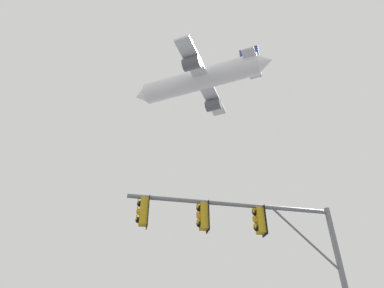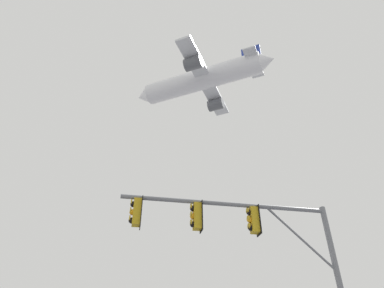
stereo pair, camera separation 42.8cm
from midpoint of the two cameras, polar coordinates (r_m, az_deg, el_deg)
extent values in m
cylinder|color=slate|center=(11.87, 5.99, -10.32)|extent=(7.25, 1.43, 0.15)
cylinder|color=slate|center=(12.50, 18.03, -15.25)|extent=(2.24, 0.47, 2.16)
cube|color=gold|center=(11.18, -9.46, -11.48)|extent=(0.31, 0.36, 0.90)
cylinder|color=gold|center=(11.37, -9.23, -9.10)|extent=(0.05, 0.05, 0.12)
cube|color=black|center=(11.18, -8.73, -11.56)|extent=(0.10, 0.46, 1.04)
sphere|color=black|center=(11.27, -10.08, -10.13)|extent=(0.20, 0.20, 0.20)
cylinder|color=gold|center=(11.30, -10.38, -9.81)|extent=(0.08, 0.21, 0.21)
sphere|color=orange|center=(11.17, -10.22, -11.45)|extent=(0.20, 0.20, 0.20)
cylinder|color=gold|center=(11.19, -10.53, -11.13)|extent=(0.08, 0.21, 0.21)
sphere|color=black|center=(11.07, -10.36, -12.79)|extent=(0.20, 0.20, 0.20)
cylinder|color=gold|center=(11.09, -10.68, -12.47)|extent=(0.08, 0.21, 0.21)
cube|color=gold|center=(11.41, 0.90, -12.39)|extent=(0.31, 0.36, 0.90)
cylinder|color=gold|center=(11.60, 0.88, -10.03)|extent=(0.05, 0.05, 0.12)
cube|color=black|center=(11.44, 1.61, -12.43)|extent=(0.10, 0.46, 1.04)
sphere|color=black|center=(11.48, 0.17, -11.08)|extent=(0.20, 0.20, 0.20)
cylinder|color=gold|center=(11.49, -0.15, -10.78)|extent=(0.08, 0.21, 0.21)
sphere|color=orange|center=(11.38, 0.17, -12.38)|extent=(0.20, 0.20, 0.20)
cylinder|color=gold|center=(11.39, -0.15, -12.08)|extent=(0.08, 0.21, 0.21)
sphere|color=black|center=(11.28, 0.18, -13.71)|extent=(0.20, 0.20, 0.20)
cylinder|color=gold|center=(11.29, -0.16, -13.40)|extent=(0.08, 0.21, 0.21)
cube|color=gold|center=(11.99, 10.61, -12.88)|extent=(0.31, 0.36, 0.90)
cylinder|color=gold|center=(12.17, 10.37, -10.63)|extent=(0.05, 0.05, 0.12)
cube|color=black|center=(12.04, 11.25, -12.90)|extent=(0.10, 0.46, 1.04)
sphere|color=black|center=(12.03, 9.82, -11.65)|extent=(0.20, 0.20, 0.20)
cylinder|color=gold|center=(12.03, 9.50, -11.37)|extent=(0.08, 0.21, 0.21)
sphere|color=orange|center=(11.93, 9.95, -12.90)|extent=(0.20, 0.20, 0.20)
cylinder|color=gold|center=(11.93, 9.63, -12.62)|extent=(0.08, 0.21, 0.21)
sphere|color=black|center=(11.84, 10.09, -14.17)|extent=(0.20, 0.20, 0.20)
cylinder|color=gold|center=(11.83, 9.75, -13.89)|extent=(0.08, 0.21, 0.21)
cylinder|color=white|center=(51.50, 1.17, 11.07)|extent=(18.00, 10.03, 3.23)
cone|color=white|center=(54.82, -8.88, 8.26)|extent=(3.24, 3.69, 3.07)
cone|color=white|center=(50.04, 12.29, 13.73)|extent=(2.93, 3.31, 2.75)
cube|color=silver|center=(51.04, 1.72, 10.82)|extent=(8.71, 16.68, 0.36)
cylinder|color=#595B60|center=(47.19, -0.30, 13.76)|extent=(2.94, 2.62, 1.82)
cylinder|color=#595B60|center=(53.80, 3.49, 6.75)|extent=(2.94, 2.62, 1.82)
cube|color=navy|center=(51.51, 9.67, 14.59)|extent=(2.70, 1.32, 3.84)
cube|color=silver|center=(50.39, 10.06, 13.49)|extent=(4.03, 6.29, 0.20)
camera|label=1|loc=(0.21, -90.47, 0.31)|focal=30.89mm
camera|label=2|loc=(0.21, 89.53, -0.31)|focal=30.89mm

